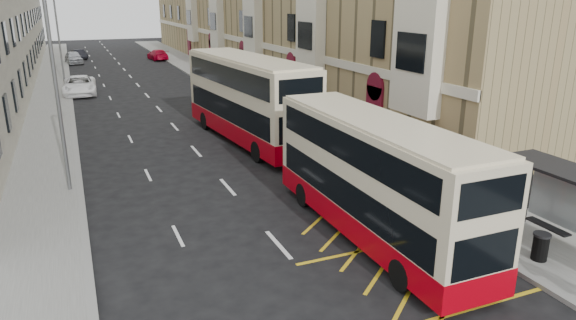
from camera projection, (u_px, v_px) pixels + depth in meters
name	position (u px, v px, depth m)	size (l,w,h in m)	color
ground	(334.00, 307.00, 13.84)	(200.00, 200.00, 0.00)	black
pavement_right	(251.00, 96.00, 43.11)	(4.00, 120.00, 0.15)	slate
pavement_left	(50.00, 111.00, 37.36)	(3.00, 120.00, 0.15)	slate
kerb_right	(228.00, 98.00, 42.37)	(0.25, 120.00, 0.15)	gray
kerb_left	(72.00, 109.00, 37.91)	(0.25, 120.00, 0.15)	gray
road_markings	(131.00, 78.00, 53.33)	(10.00, 110.00, 0.01)	silver
terrace_right	(263.00, 2.00, 56.91)	(10.75, 79.00, 15.25)	#938155
guard_railing	(404.00, 180.00, 20.95)	(0.06, 6.56, 1.01)	red
street_lamp_near	(57.00, 85.00, 20.60)	(0.93, 0.18, 8.00)	slate
street_lamp_far	(59.00, 36.00, 46.93)	(0.93, 0.18, 8.00)	slate
double_decker_front	(374.00, 178.00, 17.37)	(2.45, 10.53, 4.19)	beige
double_decker_rear	(248.00, 99.00, 29.11)	(3.94, 12.34, 4.84)	beige
litter_bin	(541.00, 246.00, 15.93)	(0.54, 0.54, 0.89)	black
pedestrian_mid	(499.00, 181.00, 20.15)	(0.91, 0.71, 1.88)	black
pedestrian_far	(421.00, 160.00, 22.75)	(1.09, 0.45, 1.86)	black
white_van	(80.00, 85.00, 43.88)	(2.61, 5.67, 1.58)	white
car_silver	(74.00, 58.00, 64.23)	(1.83, 4.56, 1.55)	#AAACB1
car_dark	(79.00, 54.00, 68.97)	(1.35, 3.87, 1.28)	black
car_red	(158.00, 55.00, 68.15)	(1.95, 4.80, 1.39)	#A3001B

